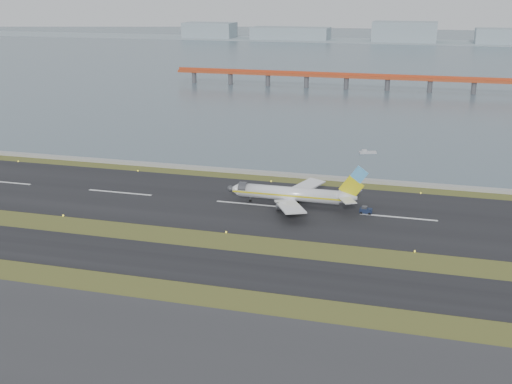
# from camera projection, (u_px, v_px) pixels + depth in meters

# --- Properties ---
(ground) EXTENTS (1000.00, 1000.00, 0.00)m
(ground) POSITION_uv_depth(u_px,v_px,m) (216.00, 244.00, 149.96)
(ground) COLOR #374318
(ground) RESTS_ON ground
(apron_strip) EXTENTS (1000.00, 50.00, 0.10)m
(apron_strip) POSITION_uv_depth(u_px,v_px,m) (102.00, 374.00, 99.44)
(apron_strip) COLOR #323234
(apron_strip) RESTS_ON ground
(taxiway_strip) EXTENTS (1000.00, 18.00, 0.10)m
(taxiway_strip) POSITION_uv_depth(u_px,v_px,m) (198.00, 264.00, 138.93)
(taxiway_strip) COLOR black
(taxiway_strip) RESTS_ON ground
(runway_strip) EXTENTS (1000.00, 45.00, 0.10)m
(runway_strip) POSITION_uv_depth(u_px,v_px,m) (251.00, 204.00, 177.50)
(runway_strip) COLOR black
(runway_strip) RESTS_ON ground
(seawall) EXTENTS (1000.00, 2.50, 1.00)m
(seawall) POSITION_uv_depth(u_px,v_px,m) (277.00, 174.00, 204.91)
(seawall) COLOR gray
(seawall) RESTS_ON ground
(bay_water) EXTENTS (1400.00, 800.00, 1.30)m
(bay_water) POSITION_uv_depth(u_px,v_px,m) (383.00, 55.00, 572.41)
(bay_water) COLOR #4E6270
(bay_water) RESTS_ON ground
(red_pier) EXTENTS (260.00, 5.00, 10.20)m
(red_pier) POSITION_uv_depth(u_px,v_px,m) (388.00, 78.00, 372.26)
(red_pier) COLOR #AE401D
(red_pier) RESTS_ON ground
(far_shoreline) EXTENTS (1400.00, 80.00, 60.50)m
(far_shoreline) POSITION_uv_depth(u_px,v_px,m) (408.00, 36.00, 714.04)
(far_shoreline) COLOR #8C9EA6
(far_shoreline) RESTS_ON ground
(airliner) EXTENTS (38.52, 32.89, 12.80)m
(airliner) POSITION_uv_depth(u_px,v_px,m) (294.00, 194.00, 175.14)
(airliner) COLOR white
(airliner) RESTS_ON ground
(pushback_tug) EXTENTS (3.27, 2.05, 2.03)m
(pushback_tug) POSITION_uv_depth(u_px,v_px,m) (366.00, 210.00, 170.01)
(pushback_tug) COLOR #141E38
(pushback_tug) RESTS_ON ground
(workboat_near) EXTENTS (6.33, 3.87, 1.47)m
(workboat_near) POSITION_uv_depth(u_px,v_px,m) (367.00, 152.00, 232.23)
(workboat_near) COLOR #B4B4B9
(workboat_near) RESTS_ON ground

